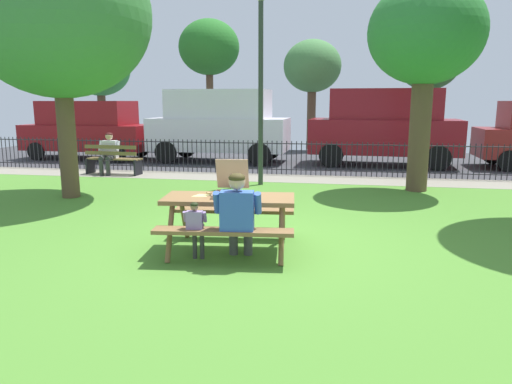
{
  "coord_description": "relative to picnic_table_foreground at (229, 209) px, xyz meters",
  "views": [
    {
      "loc": [
        1.17,
        -6.69,
        2.06
      ],
      "look_at": [
        -0.04,
        0.07,
        0.75
      ],
      "focal_mm": 33.31,
      "sensor_mm": 36.0,
      "label": 1
    }
  ],
  "objects": [
    {
      "name": "far_tree_left",
      "position": [
        -9.63,
        14.72,
        2.94
      ],
      "size": [
        2.79,
        2.79,
        4.83
      ],
      "color": "brown",
      "rests_on": "ground"
    },
    {
      "name": "ground",
      "position": [
        0.33,
        1.8,
        -0.61
      ],
      "size": [
        28.0,
        10.72,
        0.02
      ],
      "primitive_type": "cube",
      "color": "#4C852D"
    },
    {
      "name": "street_asphalt",
      "position": [
        0.33,
        10.66,
        -0.6
      ],
      "size": [
        28.0,
        7.02,
        0.01
      ],
      "primitive_type": "cube",
      "color": "#38383D"
    },
    {
      "name": "pizza_box_open",
      "position": [
        0.01,
        0.07,
        0.27
      ],
      "size": [
        0.5,
        0.58,
        0.5
      ],
      "color": "tan",
      "rests_on": "picnic_table_foreground"
    },
    {
      "name": "parked_car_center",
      "position": [
        2.85,
        9.73,
        0.71
      ],
      "size": [
        4.8,
        2.28,
        2.46
      ],
      "color": "maroon",
      "rests_on": "ground"
    },
    {
      "name": "picnic_table_foreground",
      "position": [
        0.0,
        0.0,
        0.0
      ],
      "size": [
        1.94,
        1.66,
        0.79
      ],
      "color": "brown",
      "rests_on": "ground"
    },
    {
      "name": "park_bench_left",
      "position": [
        -4.91,
        6.32,
        -0.18
      ],
      "size": [
        1.62,
        0.56,
        0.85
      ],
      "color": "brown",
      "rests_on": "ground"
    },
    {
      "name": "far_tree_midleft",
      "position": [
        -4.37,
        14.72,
        3.76
      ],
      "size": [
        2.67,
        2.67,
        5.61
      ],
      "color": "brown",
      "rests_on": "ground"
    },
    {
      "name": "tree_near_table",
      "position": [
        3.28,
        5.24,
        2.9
      ],
      "size": [
        2.56,
        2.56,
        4.73
      ],
      "color": "brown",
      "rests_on": "ground"
    },
    {
      "name": "cobblestone_walkway",
      "position": [
        0.33,
        6.46,
        -0.6
      ],
      "size": [
        28.0,
        1.4,
        0.01
      ],
      "primitive_type": "cube",
      "color": "gray"
    },
    {
      "name": "person_on_park_bench",
      "position": [
        -5.05,
        6.34,
        0.06
      ],
      "size": [
        0.62,
        0.6,
        1.19
      ],
      "color": "#343434",
      "rests_on": "ground"
    },
    {
      "name": "far_tree_center",
      "position": [
        0.18,
        14.72,
        2.89
      ],
      "size": [
        2.45,
        2.45,
        4.65
      ],
      "color": "brown",
      "rests_on": "ground"
    },
    {
      "name": "lamp_post_walkway",
      "position": [
        -0.47,
        5.38,
        2.2
      ],
      "size": [
        0.28,
        0.28,
        4.66
      ],
      "color": "#2D382D",
      "rests_on": "ground"
    },
    {
      "name": "parked_car_left",
      "position": [
        -2.65,
        9.73,
        0.71
      ],
      "size": [
        4.75,
        2.17,
        2.46
      ],
      "color": "white",
      "rests_on": "ground"
    },
    {
      "name": "pizza_slice_on_table",
      "position": [
        -0.37,
        0.04,
        0.18
      ],
      "size": [
        0.3,
        0.3,
        0.02
      ],
      "color": "#EEDB7B",
      "rests_on": "picnic_table_foreground"
    },
    {
      "name": "iron_fence_streetside",
      "position": [
        0.33,
        7.16,
        -0.11
      ],
      "size": [
        23.26,
        0.03,
        0.96
      ],
      "color": "black",
      "rests_on": "ground"
    },
    {
      "name": "adult_at_table",
      "position": [
        0.23,
        -0.48,
        0.06
      ],
      "size": [
        0.63,
        0.62,
        1.19
      ],
      "color": "#474747",
      "rests_on": "ground"
    },
    {
      "name": "child_at_table",
      "position": [
        -0.31,
        -0.57,
        -0.1
      ],
      "size": [
        0.31,
        0.31,
        0.81
      ],
      "color": "#393939",
      "rests_on": "ground"
    },
    {
      "name": "far_tree_midright",
      "position": [
        4.93,
        14.72,
        2.98
      ],
      "size": [
        2.53,
        2.53,
        4.8
      ],
      "color": "brown",
      "rests_on": "ground"
    },
    {
      "name": "tree_midground_right",
      "position": [
        -4.3,
        3.09,
        3.22
      ],
      "size": [
        3.8,
        3.8,
        5.54
      ],
      "color": "brown",
      "rests_on": "ground"
    },
    {
      "name": "parked_car_far_left",
      "position": [
        -7.54,
        9.73,
        0.5
      ],
      "size": [
        4.66,
        2.08,
        2.08
      ],
      "color": "maroon",
      "rests_on": "ground"
    }
  ]
}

